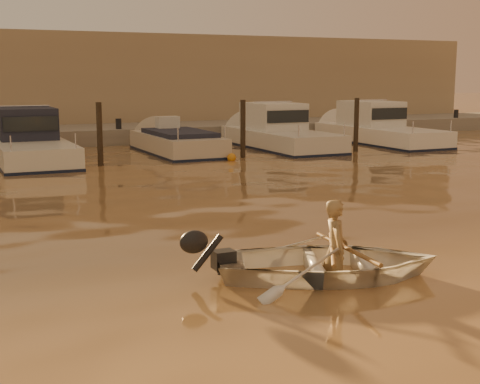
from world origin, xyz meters
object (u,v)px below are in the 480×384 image
waterfront_building (41,84)px  dinghy (328,263)px  person (336,249)px  moored_boat_3 (177,147)px  moored_boat_4 (281,132)px  moored_boat_2 (29,142)px  moored_boat_5 (380,128)px

waterfront_building → dinghy: bearing=-90.0°
person → moored_boat_3: person is taller
dinghy → moored_boat_4: moored_boat_4 is taller
dinghy → waterfront_building: bearing=21.1°
moored_boat_4 → waterfront_building: size_ratio=0.16×
person → moored_boat_4: moored_boat_4 is taller
moored_boat_4 → waterfront_building: 13.41m
person → moored_boat_2: (-2.16, 15.52, 0.22)m
moored_boat_3 → waterfront_building: bearing=105.9°
moored_boat_2 → waterfront_building: 11.34m
moored_boat_5 → person: bearing=-128.0°
person → moored_boat_3: size_ratio=0.23×
person → moored_boat_5: bearing=-16.9°
moored_boat_4 → moored_boat_5: bearing=0.0°
moored_boat_4 → person: bearing=-115.5°
dinghy → moored_boat_2: (-2.07, 15.48, 0.42)m
moored_boat_2 → moored_boat_5: (14.29, 0.00, 0.00)m
dinghy → moored_boat_2: size_ratio=0.41×
dinghy → moored_boat_4: size_ratio=0.44×
moored_boat_5 → moored_boat_3: bearing=180.0°
moored_boat_4 → moored_boat_5: size_ratio=0.94×
moored_boat_3 → moored_boat_4: 4.33m
moored_boat_3 → moored_boat_5: 9.07m
dinghy → moored_boat_3: 15.80m
waterfront_building → moored_boat_3: bearing=-74.1°
moored_boat_2 → moored_boat_5: 14.29m
waterfront_building → person: bearing=-89.8°
dinghy → moored_boat_3: bearing=9.6°
dinghy → moored_boat_4: bearing=-4.6°
dinghy → person: person is taller
person → moored_boat_4: size_ratio=0.20×
dinghy → moored_boat_5: size_ratio=0.41×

